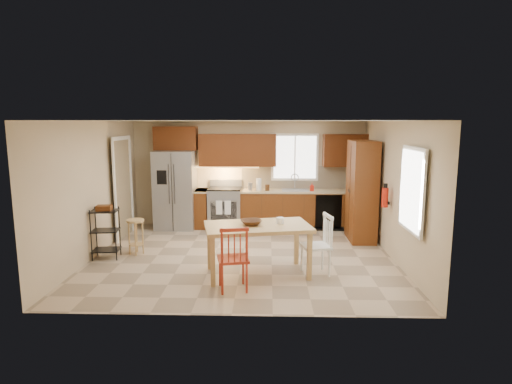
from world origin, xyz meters
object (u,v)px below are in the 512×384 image
object	(u,v)px
fire_extinguisher	(385,197)
utility_cart	(106,233)
refrigerator	(176,190)
soap_bottle	(312,187)
table_bowl	(251,225)
bar_stool	(136,237)
chair_red	(233,258)
pantry	(362,191)
chair_white	(316,245)
dining_table	(258,250)
table_jar	(280,222)
range_stove	(225,208)

from	to	relation	value
fire_extinguisher	utility_cart	xyz separation A→B (m)	(-5.13, -0.34, -0.63)
refrigerator	soap_bottle	size ratio (longest dim) A/B	9.53
table_bowl	bar_stool	xyz separation A→B (m)	(-2.22, 1.03, -0.49)
chair_red	pantry	bearing A→B (deg)	37.13
refrigerator	chair_white	bearing A→B (deg)	-45.81
chair_red	table_bowl	bearing A→B (deg)	57.88
soap_bottle	chair_red	distance (m)	4.05
chair_white	bar_stool	size ratio (longest dim) A/B	1.47
dining_table	table_jar	distance (m)	0.59
chair_white	utility_cart	distance (m)	3.82
table_jar	refrigerator	bearing A→B (deg)	128.47
range_stove	bar_stool	distance (m)	2.59
dining_table	chair_red	world-z (taller)	chair_red
fire_extinguisher	bar_stool	bearing A→B (deg)	-178.95
table_bowl	chair_white	bearing A→B (deg)	2.71
table_bowl	utility_cart	world-z (taller)	utility_cart
soap_bottle	table_bowl	distance (m)	3.32
fire_extinguisher	table_jar	world-z (taller)	fire_extinguisher
fire_extinguisher	dining_table	world-z (taller)	fire_extinguisher
range_stove	table_jar	bearing A→B (deg)	-68.16
pantry	utility_cart	distance (m)	5.15
table_jar	bar_stool	size ratio (longest dim) A/B	0.23
dining_table	chair_red	distance (m)	0.74
table_jar	soap_bottle	bearing A→B (deg)	74.65
bar_stool	fire_extinguisher	bearing A→B (deg)	24.24
chair_white	utility_cart	world-z (taller)	chair_white
pantry	table_bowl	size ratio (longest dim) A/B	6.17
soap_bottle	dining_table	world-z (taller)	soap_bottle
chair_red	bar_stool	distance (m)	2.60
pantry	table_jar	xyz separation A→B (m)	(-1.76, -2.06, -0.19)
soap_bottle	refrigerator	bearing A→B (deg)	179.55
table_jar	bar_stool	xyz separation A→B (m)	(-2.69, 0.92, -0.53)
fire_extinguisher	chair_white	bearing A→B (deg)	-142.42
refrigerator	utility_cart	world-z (taller)	refrigerator
table_bowl	dining_table	bearing A→B (deg)	0.00
soap_bottle	chair_red	world-z (taller)	soap_bottle
table_jar	utility_cart	distance (m)	3.26
chair_red	fire_extinguisher	bearing A→B (deg)	21.86
range_stove	dining_table	xyz separation A→B (m)	(0.85, -3.15, -0.05)
table_bowl	soap_bottle	bearing A→B (deg)	67.25
range_stove	soap_bottle	size ratio (longest dim) A/B	4.82
range_stove	chair_white	world-z (taller)	chair_white
refrigerator	chair_white	world-z (taller)	refrigerator
dining_table	utility_cart	bearing A→B (deg)	153.13
fire_extinguisher	chair_white	world-z (taller)	fire_extinguisher
refrigerator	table_jar	bearing A→B (deg)	-51.53
table_jar	range_stove	bearing A→B (deg)	111.84
soap_bottle	chair_white	size ratio (longest dim) A/B	0.19
dining_table	range_stove	bearing A→B (deg)	93.68
soap_bottle	bar_stool	distance (m)	4.11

